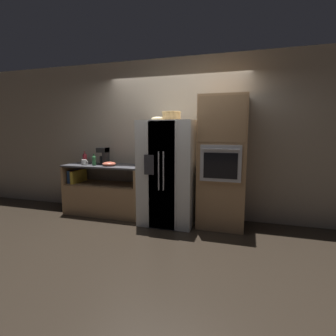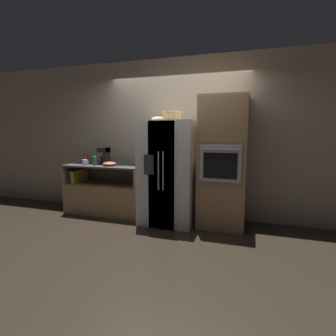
{
  "view_description": "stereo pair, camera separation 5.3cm",
  "coord_description": "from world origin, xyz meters",
  "views": [
    {
      "loc": [
        1.24,
        -4.07,
        1.54
      ],
      "look_at": [
        -0.01,
        -0.03,
        0.94
      ],
      "focal_mm": 28.0,
      "sensor_mm": 36.0,
      "label": 1
    },
    {
      "loc": [
        1.29,
        -4.06,
        1.54
      ],
      "look_at": [
        -0.01,
        -0.03,
        0.94
      ],
      "focal_mm": 28.0,
      "sensor_mm": 36.0,
      "label": 2
    }
  ],
  "objects": [
    {
      "name": "wall_back",
      "position": [
        0.0,
        0.5,
        1.4
      ],
      "size": [
        12.0,
        0.06,
        2.8
      ],
      "color": "tan",
      "rests_on": "ground_plane"
    },
    {
      "name": "wall_oven",
      "position": [
        0.85,
        0.14,
        1.04
      ],
      "size": [
        0.73,
        0.71,
        2.08
      ],
      "color": "#A87F56",
      "rests_on": "ground_plane"
    },
    {
      "name": "fruit_bowl",
      "position": [
        -0.22,
        0.12,
        1.74
      ],
      "size": [
        0.23,
        0.23,
        0.07
      ],
      "color": "beige",
      "rests_on": "refrigerator"
    },
    {
      "name": "mixing_bowl",
      "position": [
        -1.14,
        0.06,
        0.96
      ],
      "size": [
        0.24,
        0.24,
        0.07
      ],
      "color": "#DB664C",
      "rests_on": "counter_left"
    },
    {
      "name": "refrigerator",
      "position": [
        -0.02,
        0.06,
        0.85
      ],
      "size": [
        0.88,
        0.84,
        1.71
      ],
      "color": "silver",
      "rests_on": "ground_plane"
    },
    {
      "name": "mug",
      "position": [
        -1.63,
        0.02,
        0.97
      ],
      "size": [
        0.13,
        0.09,
        0.1
      ],
      "color": "silver",
      "rests_on": "counter_left"
    },
    {
      "name": "counter_left",
      "position": [
        -1.3,
        0.16,
        0.33
      ],
      "size": [
        1.48,
        0.63,
        0.92
      ],
      "color": "#A87F56",
      "rests_on": "ground_plane"
    },
    {
      "name": "bottle_short",
      "position": [
        -1.44,
        0.04,
        1.01
      ],
      "size": [
        0.07,
        0.07,
        0.21
      ],
      "color": "#33723F",
      "rests_on": "counter_left"
    },
    {
      "name": "ground_plane",
      "position": [
        0.0,
        0.0,
        0.0
      ],
      "size": [
        20.0,
        20.0,
        0.0
      ],
      "primitive_type": "plane",
      "color": "black"
    },
    {
      "name": "bottle_tall",
      "position": [
        -1.73,
        0.19,
        1.03
      ],
      "size": [
        0.08,
        0.08,
        0.24
      ],
      "color": "maroon",
      "rests_on": "counter_left"
    },
    {
      "name": "coffee_maker",
      "position": [
        -1.33,
        0.22,
        1.09
      ],
      "size": [
        0.18,
        0.19,
        0.31
      ],
      "color": "black",
      "rests_on": "counter_left"
    },
    {
      "name": "wicker_basket",
      "position": [
        0.04,
        0.02,
        1.78
      ],
      "size": [
        0.31,
        0.31,
        0.14
      ],
      "color": "tan",
      "rests_on": "refrigerator"
    }
  ]
}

